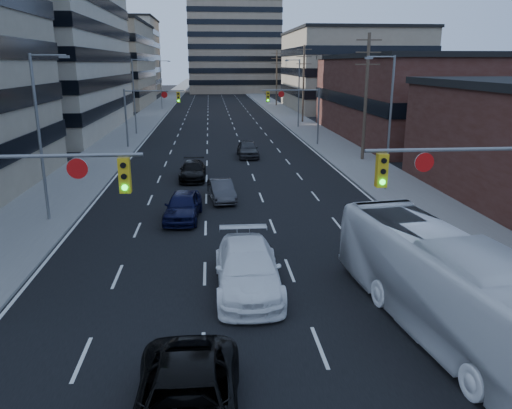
{
  "coord_description": "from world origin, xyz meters",
  "views": [
    {
      "loc": [
        -1.41,
        -7.44,
        8.51
      ],
      "look_at": [
        0.61,
        14.67,
        2.2
      ],
      "focal_mm": 35.0,
      "sensor_mm": 36.0,
      "label": 1
    }
  ],
  "objects_px": {
    "black_pickup": "(186,408)",
    "sedan_blue": "(183,206)",
    "transit_bus": "(450,288)",
    "white_van": "(248,268)"
  },
  "relations": [
    {
      "from": "black_pickup",
      "to": "sedan_blue",
      "type": "height_order",
      "value": "sedan_blue"
    },
    {
      "from": "black_pickup",
      "to": "sedan_blue",
      "type": "relative_size",
      "value": 1.21
    },
    {
      "from": "sedan_blue",
      "to": "black_pickup",
      "type": "bearing_deg",
      "value": -82.24
    },
    {
      "from": "black_pickup",
      "to": "transit_bus",
      "type": "height_order",
      "value": "transit_bus"
    },
    {
      "from": "white_van",
      "to": "sedan_blue",
      "type": "relative_size",
      "value": 1.3
    },
    {
      "from": "transit_bus",
      "to": "sedan_blue",
      "type": "height_order",
      "value": "transit_bus"
    },
    {
      "from": "transit_bus",
      "to": "sedan_blue",
      "type": "bearing_deg",
      "value": 116.8
    },
    {
      "from": "black_pickup",
      "to": "white_van",
      "type": "distance_m",
      "value": 8.06
    },
    {
      "from": "black_pickup",
      "to": "white_van",
      "type": "xyz_separation_m",
      "value": [
        2.02,
        7.8,
        0.1
      ]
    },
    {
      "from": "white_van",
      "to": "black_pickup",
      "type": "bearing_deg",
      "value": -104.15
    }
  ]
}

